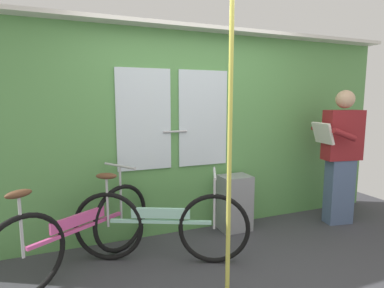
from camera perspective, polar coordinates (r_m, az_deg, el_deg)
The scene contains 7 objects.
ground_plane at distance 2.99m, azimuth 8.70°, elevation -23.80°, with size 6.44×4.00×0.04m, color #38383D.
train_door_wall at distance 3.63m, azimuth -0.49°, elevation 2.89°, with size 5.44×0.28×2.35m.
bicycle_near_door at distance 3.09m, azimuth -5.92°, elevation -14.56°, with size 1.57×0.79×0.89m.
bicycle_leaning_behind at distance 3.07m, azimuth -20.04°, elevation -15.05°, with size 1.44×0.96×0.91m.
passenger_reading_newspaper at distance 4.29m, azimuth 25.59°, elevation -1.72°, with size 0.60×0.53×1.67m.
trash_bin_by_wall at distance 3.84m, azimuth 7.83°, elevation -10.59°, with size 0.36×0.28×0.66m, color gray.
handrail_pole at distance 2.39m, azimuth 6.89°, elevation -1.55°, with size 0.04×0.04×2.31m, color #C6C14C.
Camera 1 is at (-1.31, -2.18, 1.55)m, focal length 29.13 mm.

